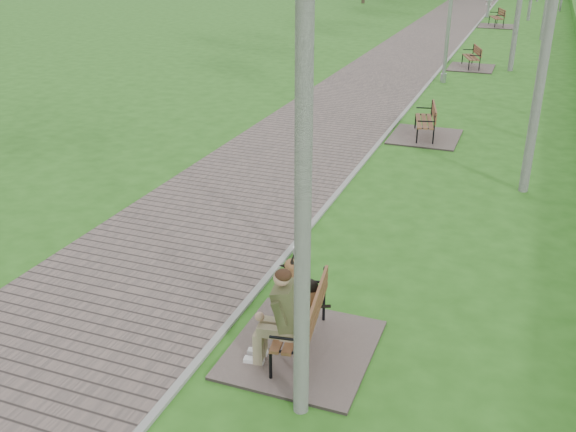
{
  "coord_description": "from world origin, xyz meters",
  "views": [
    {
      "loc": [
        3.29,
        -11.6,
        4.8
      ],
      "look_at": [
        0.3,
        -3.73,
        1.05
      ],
      "focal_mm": 40.0,
      "sensor_mm": 36.0,
      "label": 1
    }
  ],
  "objects": [
    {
      "name": "bench_third",
      "position": [
        1.02,
        13.98,
        0.19
      ],
      "size": [
        1.66,
        1.84,
        1.02
      ],
      "color": "#635550",
      "rests_on": "ground"
    },
    {
      "name": "lamp_post_near",
      "position": [
        0.33,
        -3.27,
        2.72
      ],
      "size": [
        0.23,
        0.23,
        5.83
      ],
      "color": "#9D9FA4",
      "rests_on": "ground"
    },
    {
      "name": "ground",
      "position": [
        0.0,
        0.0,
        0.0
      ],
      "size": [
        120.0,
        120.0,
        0.0
      ],
      "primitive_type": "plane",
      "color": "#2D671B",
      "rests_on": "ground"
    },
    {
      "name": "bench_main",
      "position": [
        1.0,
        -5.37,
        0.42
      ],
      "size": [
        1.72,
        1.91,
        1.5
      ],
      "color": "#635550",
      "rests_on": "ground"
    },
    {
      "name": "bench_second",
      "position": [
        0.93,
        4.31,
        0.19
      ],
      "size": [
        1.68,
        1.86,
        1.03
      ],
      "color": "#635550",
      "rests_on": "ground"
    },
    {
      "name": "bench_far",
      "position": [
        1.01,
        26.53,
        0.22
      ],
      "size": [
        1.89,
        2.1,
        1.16
      ],
      "color": "#635550",
      "rests_on": "ground"
    },
    {
      "name": "walkway",
      "position": [
        -1.75,
        21.5,
        0.02
      ],
      "size": [
        3.5,
        67.0,
        0.04
      ],
      "primitive_type": "cube",
      "color": "#635550",
      "rests_on": "ground"
    },
    {
      "name": "kerb",
      "position": [
        0.0,
        21.5,
        0.03
      ],
      "size": [
        0.1,
        67.0,
        0.05
      ],
      "primitive_type": "cube",
      "color": "#999993",
      "rests_on": "ground"
    },
    {
      "name": "lamp_post_second",
      "position": [
        0.42,
        11.05,
        2.47
      ],
      "size": [
        0.2,
        0.2,
        5.29
      ],
      "color": "#9D9FA4",
      "rests_on": "ground"
    }
  ]
}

